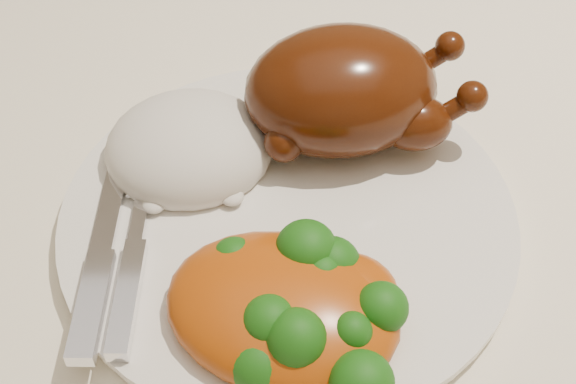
{
  "coord_description": "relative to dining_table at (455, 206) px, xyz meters",
  "views": [
    {
      "loc": [
        -0.14,
        -0.42,
        1.15
      ],
      "look_at": [
        -0.14,
        -0.1,
        0.8
      ],
      "focal_mm": 50.0,
      "sensor_mm": 36.0,
      "label": 1
    }
  ],
  "objects": [
    {
      "name": "dining_table",
      "position": [
        0.0,
        0.0,
        0.0
      ],
      "size": [
        1.6,
        0.9,
        0.76
      ],
      "color": "brown",
      "rests_on": "floor"
    },
    {
      "name": "tablecloth",
      "position": [
        0.0,
        0.0,
        0.07
      ],
      "size": [
        1.73,
        1.03,
        0.18
      ],
      "color": "white",
      "rests_on": "dining_table"
    },
    {
      "name": "dinner_plate",
      "position": [
        -0.14,
        -0.1,
        0.11
      ],
      "size": [
        0.3,
        0.3,
        0.01
      ],
      "primitive_type": "cylinder",
      "rotation": [
        0.0,
        0.0,
        -0.11
      ],
      "color": "white",
      "rests_on": "tablecloth"
    },
    {
      "name": "roast_chicken",
      "position": [
        -0.1,
        -0.03,
        0.15
      ],
      "size": [
        0.16,
        0.11,
        0.08
      ],
      "rotation": [
        0.0,
        0.0,
        0.13
      ],
      "color": "#4A1C08",
      "rests_on": "dinner_plate"
    },
    {
      "name": "rice_mound",
      "position": [
        -0.2,
        -0.06,
        0.12
      ],
      "size": [
        0.12,
        0.11,
        0.06
      ],
      "rotation": [
        0.0,
        0.0,
        0.12
      ],
      "color": "silver",
      "rests_on": "dinner_plate"
    },
    {
      "name": "mac_and_cheese",
      "position": [
        -0.13,
        -0.18,
        0.13
      ],
      "size": [
        0.15,
        0.14,
        0.05
      ],
      "rotation": [
        0.0,
        0.0,
        -0.32
      ],
      "color": "#B1490B",
      "rests_on": "dinner_plate"
    },
    {
      "name": "cutlery",
      "position": [
        -0.24,
        -0.15,
        0.12
      ],
      "size": [
        0.03,
        0.17,
        0.01
      ],
      "rotation": [
        0.0,
        0.0,
        -0.03
      ],
      "color": "silver",
      "rests_on": "dinner_plate"
    }
  ]
}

